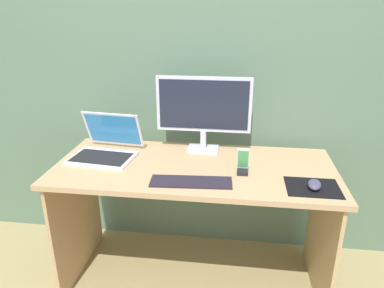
# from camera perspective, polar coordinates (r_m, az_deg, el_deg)

# --- Properties ---
(ground_plane) EXTENTS (8.00, 8.00, 0.00)m
(ground_plane) POSITION_cam_1_polar(r_m,az_deg,el_deg) (2.32, 0.32, -20.45)
(ground_plane) COLOR tan
(wall_back) EXTENTS (6.00, 0.04, 2.50)m
(wall_back) POSITION_cam_1_polar(r_m,az_deg,el_deg) (2.17, 1.80, 13.44)
(wall_back) COLOR #58745D
(wall_back) RESTS_ON ground_plane
(desk) EXTENTS (1.50, 0.66, 0.75)m
(desk) POSITION_cam_1_polar(r_m,az_deg,el_deg) (1.98, 0.36, -7.45)
(desk) COLOR tan
(desk) RESTS_ON ground_plane
(monitor) EXTENTS (0.54, 0.14, 0.44)m
(monitor) POSITION_cam_1_polar(r_m,az_deg,el_deg) (2.03, 1.88, 5.62)
(monitor) COLOR silver
(monitor) RESTS_ON desk
(laptop) EXTENTS (0.38, 0.36, 0.23)m
(laptop) POSITION_cam_1_polar(r_m,az_deg,el_deg) (2.07, -13.65, -0.61)
(laptop) COLOR white
(laptop) RESTS_ON desk
(keyboard_external) EXTENTS (0.40, 0.15, 0.01)m
(keyboard_external) POSITION_cam_1_polar(r_m,az_deg,el_deg) (1.73, -0.15, -6.10)
(keyboard_external) COLOR #251F2C
(keyboard_external) RESTS_ON desk
(mousepad) EXTENTS (0.25, 0.20, 0.00)m
(mousepad) POSITION_cam_1_polar(r_m,az_deg,el_deg) (1.78, 18.82, -6.61)
(mousepad) COLOR black
(mousepad) RESTS_ON desk
(mouse) EXTENTS (0.08, 0.11, 0.04)m
(mouse) POSITION_cam_1_polar(r_m,az_deg,el_deg) (1.76, 19.09, -6.19)
(mouse) COLOR #44425D
(mouse) RESTS_ON mousepad
(phone_in_dock) EXTENTS (0.06, 0.06, 0.14)m
(phone_in_dock) POSITION_cam_1_polar(r_m,az_deg,el_deg) (1.82, 8.16, -3.31)
(phone_in_dock) COLOR black
(phone_in_dock) RESTS_ON desk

